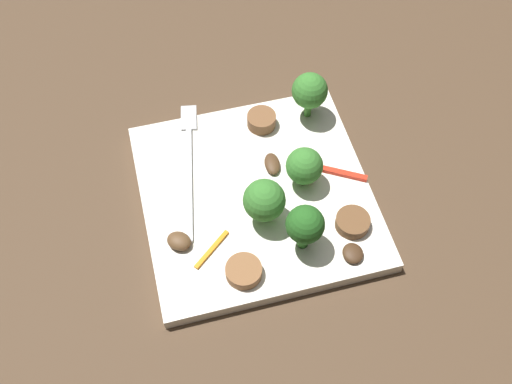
{
  "coord_description": "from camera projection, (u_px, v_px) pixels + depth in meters",
  "views": [
    {
      "loc": [
        -0.34,
        0.09,
        0.55
      ],
      "look_at": [
        0.0,
        0.0,
        0.02
      ],
      "focal_mm": 42.12,
      "sensor_mm": 36.0,
      "label": 1
    }
  ],
  "objects": [
    {
      "name": "mushroom_0",
      "position": [
        179.0,
        241.0,
        0.6
      ],
      "size": [
        0.03,
        0.03,
        0.01
      ],
      "primitive_type": "ellipsoid",
      "rotation": [
        0.0,
        0.0,
        4.0
      ],
      "color": "brown",
      "rests_on": "plate"
    },
    {
      "name": "sausage_slice_2",
      "position": [
        244.0,
        271.0,
        0.58
      ],
      "size": [
        0.04,
        0.04,
        0.01
      ],
      "primitive_type": "cylinder",
      "rotation": [
        0.0,
        0.0,
        1.61
      ],
      "color": "brown",
      "rests_on": "plate"
    },
    {
      "name": "mushroom_1",
      "position": [
        272.0,
        164.0,
        0.65
      ],
      "size": [
        0.03,
        0.02,
        0.01
      ],
      "primitive_type": "ellipsoid",
      "rotation": [
        0.0,
        0.0,
        3.05
      ],
      "color": "#4C331E",
      "rests_on": "plate"
    },
    {
      "name": "broccoli_floret_3",
      "position": [
        310.0,
        91.0,
        0.66
      ],
      "size": [
        0.04,
        0.04,
        0.06
      ],
      "color": "#408630",
      "rests_on": "plate"
    },
    {
      "name": "pepper_strip_0",
      "position": [
        212.0,
        249.0,
        0.6
      ],
      "size": [
        0.04,
        0.04,
        0.0
      ],
      "primitive_type": "cube",
      "rotation": [
        0.0,
        0.0,
        5.4
      ],
      "color": "orange",
      "rests_on": "plate"
    },
    {
      "name": "sausage_slice_0",
      "position": [
        262.0,
        120.0,
        0.68
      ],
      "size": [
        0.05,
        0.05,
        0.02
      ],
      "primitive_type": "cylinder",
      "rotation": [
        0.0,
        0.0,
        2.18
      ],
      "color": "brown",
      "rests_on": "plate"
    },
    {
      "name": "sausage_slice_1",
      "position": [
        353.0,
        222.0,
        0.61
      ],
      "size": [
        0.04,
        0.04,
        0.01
      ],
      "primitive_type": "cylinder",
      "rotation": [
        0.0,
        0.0,
        1.76
      ],
      "color": "brown",
      "rests_on": "plate"
    },
    {
      "name": "broccoli_floret_2",
      "position": [
        305.0,
        225.0,
        0.57
      ],
      "size": [
        0.04,
        0.04,
        0.06
      ],
      "color": "#296420",
      "rests_on": "plate"
    },
    {
      "name": "ground_plane",
      "position": [
        256.0,
        200.0,
        0.65
      ],
      "size": [
        1.4,
        1.4,
        0.0
      ],
      "primitive_type": "plane",
      "color": "#4C3826"
    },
    {
      "name": "fork",
      "position": [
        189.0,
        159.0,
        0.66
      ],
      "size": [
        0.18,
        0.04,
        0.0
      ],
      "rotation": [
        0.0,
        0.0,
        -0.18
      ],
      "color": "silver",
      "rests_on": "plate"
    },
    {
      "name": "pepper_strip_1",
      "position": [
        340.0,
        174.0,
        0.65
      ],
      "size": [
        0.04,
        0.05,
        0.0
      ],
      "primitive_type": "cube",
      "rotation": [
        0.0,
        0.0,
        4.18
      ],
      "color": "red",
      "rests_on": "plate"
    },
    {
      "name": "broccoli_floret_0",
      "position": [
        267.0,
        200.0,
        0.59
      ],
      "size": [
        0.04,
        0.04,
        0.06
      ],
      "color": "#408630",
      "rests_on": "plate"
    },
    {
      "name": "mushroom_3",
      "position": [
        353.0,
        253.0,
        0.59
      ],
      "size": [
        0.02,
        0.02,
        0.01
      ],
      "primitive_type": "ellipsoid",
      "rotation": [
        0.0,
        0.0,
        6.22
      ],
      "color": "#422B19",
      "rests_on": "plate"
    },
    {
      "name": "broccoli_floret_1",
      "position": [
        304.0,
        166.0,
        0.62
      ],
      "size": [
        0.04,
        0.04,
        0.05
      ],
      "color": "#408630",
      "rests_on": "plate"
    },
    {
      "name": "plate",
      "position": [
        256.0,
        196.0,
        0.65
      ],
      "size": [
        0.24,
        0.24,
        0.02
      ],
      "primitive_type": "cube",
      "color": "white",
      "rests_on": "ground_plane"
    }
  ]
}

